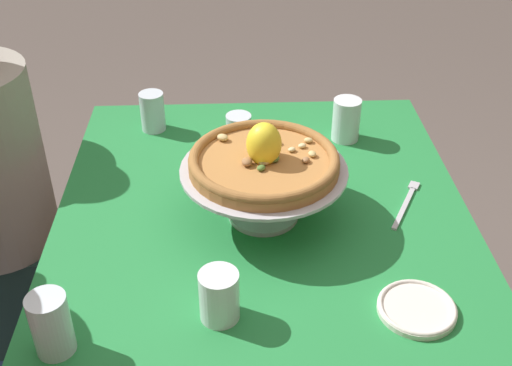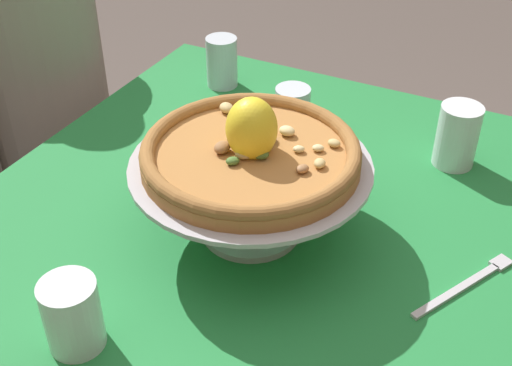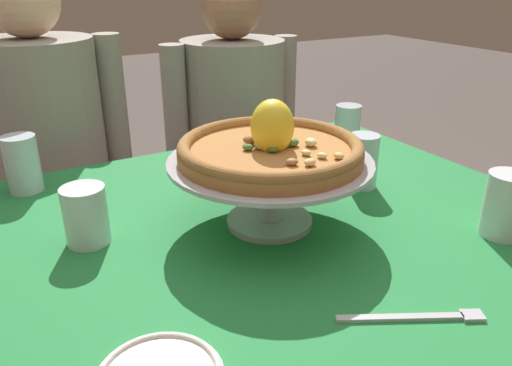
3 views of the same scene
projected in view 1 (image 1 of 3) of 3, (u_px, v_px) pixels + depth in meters
dining_table at (263, 248)px, 1.61m from camera, size 1.16×1.00×0.76m
pizza_stand at (262, 182)px, 1.48m from camera, size 0.39×0.39×0.14m
pizza at (262, 159)px, 1.45m from camera, size 0.34×0.34×0.11m
water_glass_side_right at (239, 138)px, 1.73m from camera, size 0.07×0.07×0.12m
water_glass_side_left at (219, 298)px, 1.24m from camera, size 0.08×0.08×0.11m
water_glass_front_right at (346, 122)px, 1.81m from camera, size 0.08×0.08×0.12m
water_glass_back_right at (153, 114)px, 1.86m from camera, size 0.07×0.07×0.11m
water_glass_back_left at (52, 327)px, 1.16m from camera, size 0.07×0.07×0.13m
side_plate at (417, 308)px, 1.27m from camera, size 0.16×0.16×0.02m
dinner_fork at (406, 202)px, 1.58m from camera, size 0.20×0.11×0.01m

